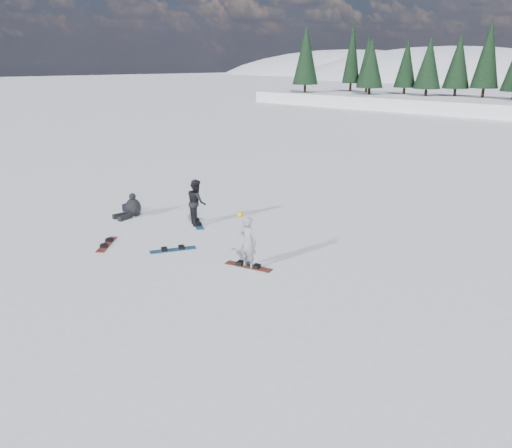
# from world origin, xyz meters

# --- Properties ---
(ground) EXTENTS (420.00, 420.00, 0.00)m
(ground) POSITION_xyz_m (0.00, 0.00, 0.00)
(ground) COLOR white
(ground) RESTS_ON ground
(snowboarder_woman) EXTENTS (0.62, 0.44, 1.72)m
(snowboarder_woman) POSITION_xyz_m (0.63, 1.07, 0.80)
(snowboarder_woman) COLOR #98999D
(snowboarder_woman) RESTS_ON ground
(snowboarder_man) EXTENTS (1.05, 0.97, 1.72)m
(snowboarder_man) POSITION_xyz_m (-3.70, 2.64, 0.86)
(snowboarder_man) COLOR black
(snowboarder_man) RESTS_ON ground
(seated_rider) EXTENTS (0.71, 1.13, 0.94)m
(seated_rider) POSITION_xyz_m (-6.32, 1.47, 0.36)
(seated_rider) COLOR black
(seated_rider) RESTS_ON ground
(gear_bag) EXTENTS (0.49, 0.36, 0.30)m
(gear_bag) POSITION_xyz_m (-7.02, 1.73, 0.15)
(gear_bag) COLOR black
(gear_bag) RESTS_ON ground
(snowboard_woman) EXTENTS (1.52, 0.71, 0.03)m
(snowboard_woman) POSITION_xyz_m (0.63, 1.07, 0.01)
(snowboard_woman) COLOR maroon
(snowboard_woman) RESTS_ON ground
(snowboard_man) EXTENTS (1.44, 0.99, 0.03)m
(snowboard_man) POSITION_xyz_m (-3.70, 2.64, 0.01)
(snowboard_man) COLOR #1A628F
(snowboard_man) RESTS_ON ground
(snowboard_loose_a) EXTENTS (0.92, 1.47, 0.03)m
(snowboard_loose_a) POSITION_xyz_m (-2.11, 0.32, 0.01)
(snowboard_loose_a) COLOR #1C6C9F
(snowboard_loose_a) RESTS_ON ground
(snowboard_loose_b) EXTENTS (1.22, 1.29, 0.03)m
(snowboard_loose_b) POSITION_xyz_m (-4.12, -0.92, 0.01)
(snowboard_loose_b) COLOR maroon
(snowboard_loose_b) RESTS_ON ground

